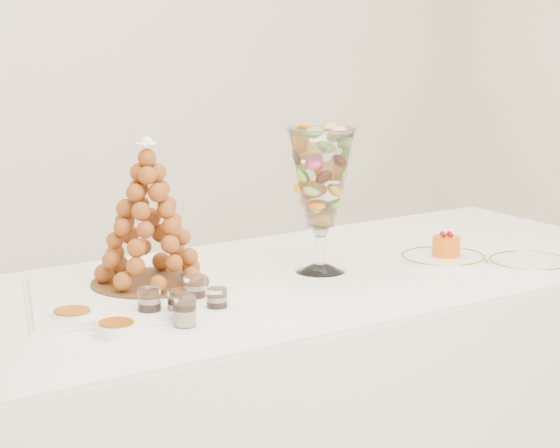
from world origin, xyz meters
TOP-DOWN VIEW (x-y plane):
  - buffet_table at (0.07, 0.17)m, footprint 2.24×0.91m
  - lace_tray at (-0.26, 0.19)m, footprint 0.72×0.62m
  - macaron_vase at (0.22, 0.18)m, footprint 0.17×0.17m
  - cake_plate at (0.58, 0.09)m, footprint 0.24×0.24m
  - spare_plate at (0.74, -0.07)m, footprint 0.23×0.23m
  - verrine_a at (-0.36, 0.04)m, footprint 0.06×0.06m
  - verrine_b at (-0.30, 0.01)m, footprint 0.06×0.06m
  - verrine_c at (-0.22, 0.08)m, footprint 0.06×0.06m
  - verrine_d at (-0.32, -0.05)m, footprint 0.06×0.06m
  - verrine_e at (-0.22, -0.02)m, footprint 0.05×0.05m
  - ramekin_back at (-0.52, 0.10)m, footprint 0.09×0.09m
  - ramekin_front at (-0.48, -0.03)m, footprint 0.09×0.09m
  - croquembouche at (-0.25, 0.25)m, footprint 0.29×0.29m
  - mousse_cake at (0.58, 0.09)m, footprint 0.08×0.08m

SIDE VIEW (x-z plane):
  - buffet_table at x=0.07m, z-range 0.00..0.85m
  - spare_plate at x=0.74m, z-range 0.85..0.86m
  - cake_plate at x=0.58m, z-range 0.85..0.86m
  - lace_tray at x=-0.26m, z-range 0.85..0.87m
  - ramekin_front at x=-0.48m, z-range 0.85..0.88m
  - ramekin_back at x=-0.52m, z-range 0.85..0.88m
  - verrine_e at x=-0.22m, z-range 0.85..0.91m
  - verrine_b at x=-0.30m, z-range 0.85..0.91m
  - verrine_d at x=-0.32m, z-range 0.85..0.92m
  - verrine_c at x=-0.22m, z-range 0.85..0.92m
  - verrine_a at x=-0.36m, z-range 0.85..0.92m
  - mousse_cake at x=0.58m, z-range 0.85..0.92m
  - croquembouche at x=-0.25m, z-range 0.86..1.23m
  - macaron_vase at x=0.22m, z-range 0.91..1.29m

